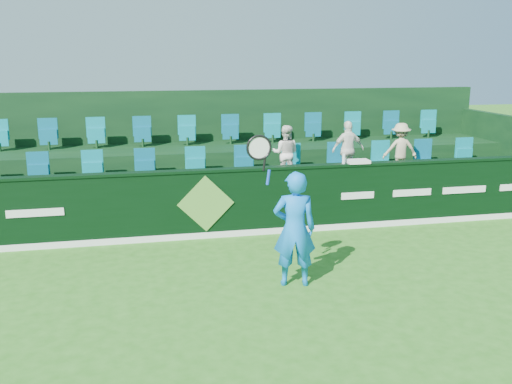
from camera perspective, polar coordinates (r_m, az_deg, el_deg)
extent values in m
plane|color=#296818|center=(7.61, -1.13, -13.66)|extent=(60.00, 60.00, 0.00)
cube|color=black|center=(11.09, -5.11, -1.28)|extent=(16.00, 0.20, 1.30)
cube|color=black|center=(10.94, -5.18, 2.14)|extent=(16.00, 0.24, 0.05)
cube|color=white|center=(11.15, -4.98, -4.35)|extent=(16.00, 0.02, 0.12)
cube|color=#5C9737|center=(10.97, -5.04, -1.18)|extent=(1.10, 0.02, 1.10)
cube|color=white|center=(11.05, -21.21, -1.96)|extent=(1.00, 0.01, 0.14)
cube|color=white|center=(11.74, 10.14, -0.35)|extent=(0.70, 0.01, 0.14)
cube|color=white|center=(12.24, 15.35, -0.06)|extent=(0.85, 0.01, 0.14)
cube|color=white|center=(12.83, 20.11, 0.21)|extent=(1.00, 0.01, 0.14)
cube|color=black|center=(12.21, -5.73, -1.12)|extent=(16.00, 2.00, 0.80)
cube|color=black|center=(13.99, -6.64, 1.81)|extent=(16.00, 1.80, 1.30)
cube|color=black|center=(14.86, -7.10, 5.03)|extent=(16.00, 0.20, 2.60)
cube|color=black|center=(15.82, 23.57, 3.41)|extent=(0.20, 4.00, 2.00)
cube|color=#087F8D|center=(12.44, -6.02, 2.46)|extent=(13.50, 0.50, 0.60)
cube|color=#087F8D|center=(14.13, -6.87, 5.82)|extent=(13.50, 0.50, 0.60)
imported|color=blue|center=(8.71, 3.86, -3.72)|extent=(0.72, 0.54, 1.79)
cylinder|color=#143FBF|center=(8.30, 1.24, 1.48)|extent=(0.07, 0.04, 0.22)
cylinder|color=black|center=(8.24, 0.84, 2.82)|extent=(0.06, 0.03, 0.20)
torus|color=black|center=(8.18, 0.30, 4.45)|extent=(0.42, 0.04, 0.42)
cylinder|color=silver|center=(8.18, 0.30, 4.45)|extent=(0.35, 0.01, 0.35)
imported|color=white|center=(12.36, 2.96, 3.89)|extent=(0.72, 0.65, 1.21)
imported|color=white|center=(12.80, 9.19, 4.21)|extent=(0.77, 0.37, 1.27)
imported|color=tan|center=(13.31, 14.23, 4.15)|extent=(0.84, 0.57, 1.20)
cube|color=white|center=(11.71, 10.16, 3.03)|extent=(0.44, 0.29, 0.07)
cylinder|color=silver|center=(11.59, 8.76, 3.30)|extent=(0.06, 0.06, 0.19)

